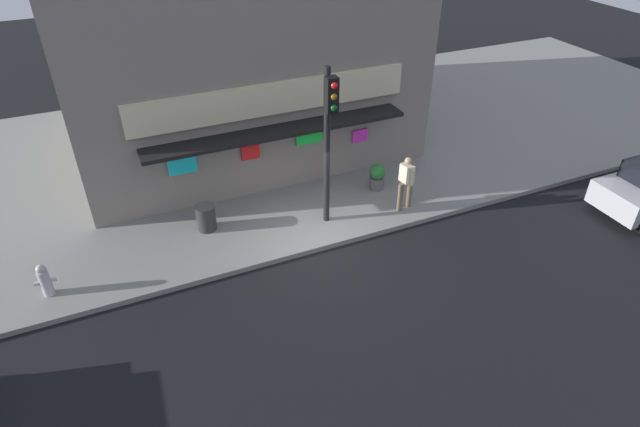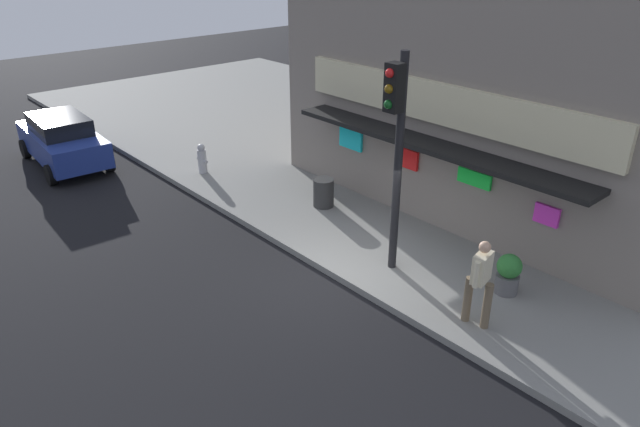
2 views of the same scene
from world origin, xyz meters
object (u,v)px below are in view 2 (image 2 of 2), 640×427
fire_hydrant (202,159)px  pedestrian (480,279)px  potted_plant_by_doorway (508,273)px  traffic_light (396,137)px  parked_car_blue (62,140)px  trash_can (323,193)px

fire_hydrant → pedestrian: size_ratio=0.52×
fire_hydrant → potted_plant_by_doorway: size_ratio=1.06×
traffic_light → pedestrian: traffic_light is taller
fire_hydrant → parked_car_blue: bearing=-144.9°
traffic_light → parked_car_blue: 12.31m
traffic_light → potted_plant_by_doorway: bearing=26.0°
potted_plant_by_doorway → fire_hydrant: bearing=-173.3°
pedestrian → parked_car_blue: size_ratio=0.41×
fire_hydrant → pedestrian: pedestrian is taller
fire_hydrant → pedestrian: (10.22, -0.22, 0.54)m
potted_plant_by_doorway → parked_car_blue: 14.56m
pedestrian → potted_plant_by_doorway: bearing=98.3°
potted_plant_by_doorway → parked_car_blue: size_ratio=0.20×
potted_plant_by_doorway → parked_car_blue: (-14.01, -3.97, 0.23)m
fire_hydrant → traffic_light: bearing=0.5°
trash_can → pedestrian: (5.89, -1.39, 0.60)m
traffic_light → trash_can: 4.47m
trash_can → parked_car_blue: size_ratio=0.18×
traffic_light → trash_can: size_ratio=6.06×
pedestrian → parked_car_blue: (-14.21, -2.57, -0.30)m
trash_can → pedestrian: 6.08m
traffic_light → potted_plant_by_doorway: (2.27, 1.11, -2.60)m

